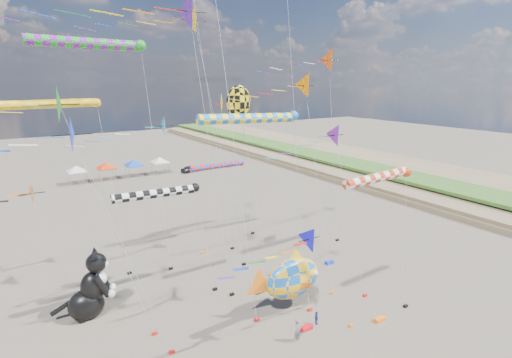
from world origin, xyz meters
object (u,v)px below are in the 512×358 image
Objects in this scene: fish_inflatable at (292,278)px; child_green at (293,285)px; person_adult at (298,330)px; cat_inflatable at (88,283)px; child_blue at (316,318)px; parked_car at (191,169)px.

fish_inflatable is 5.63× the size of child_green.
person_adult is at bearing -106.21° from child_green.
cat_inflatable is 0.83× the size of fish_inflatable.
cat_inflatable reaches higher than fish_inflatable.
child_blue is at bearing 2.57° from person_adult.
child_green is at bearing 50.25° from fish_inflatable.
cat_inflatable is at bearing 79.23° from child_blue.
person_adult is at bearing -121.36° from fish_inflatable.
parked_car is at bearing 75.64° from fish_inflatable.
person_adult reaches higher than parked_car.
parked_car reaches higher than child_blue.
child_green is at bearing 8.84° from child_blue.
cat_inflatable reaches higher than parked_car.
cat_inflatable reaches higher than child_green.
parked_car is at bearing 74.19° from cat_inflatable.
fish_inflatable is 3.43m from child_blue.
cat_inflatable is at bearing 178.77° from child_green.
child_green is 0.30× the size of parked_car.
cat_inflatable is at bearing 120.60° from person_adult.
cat_inflatable is 49.63m from parked_car.
person_adult is 2.57m from child_blue.
fish_inflatable is (13.69, -7.65, -0.04)m from cat_inflatable.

